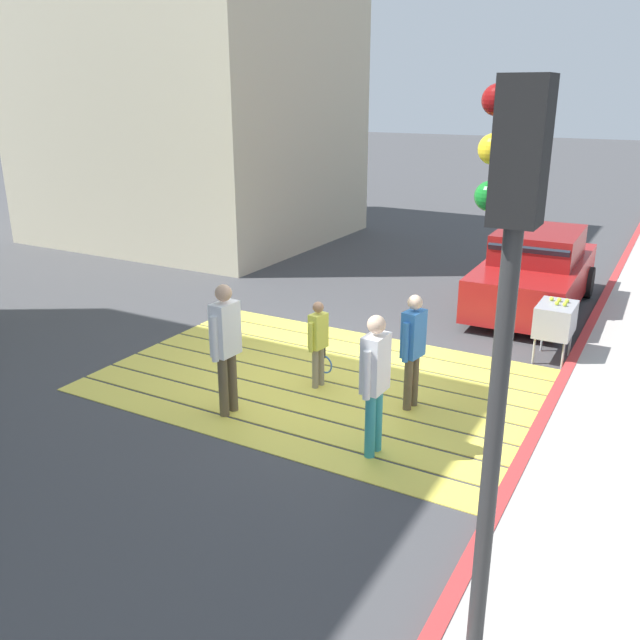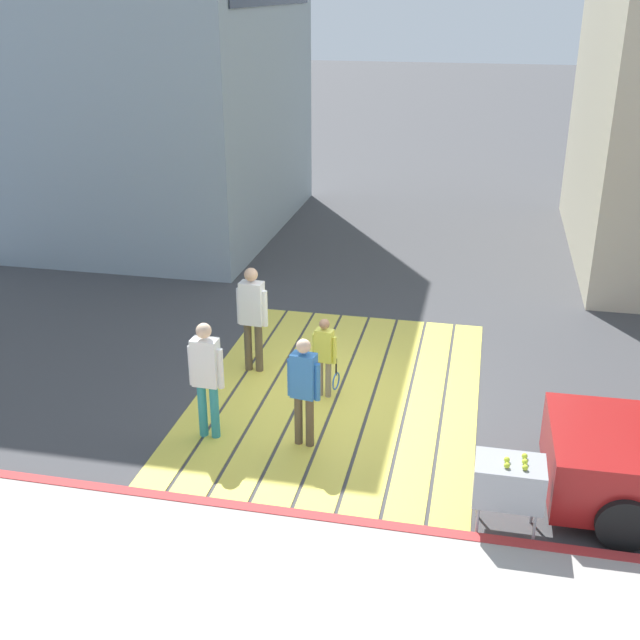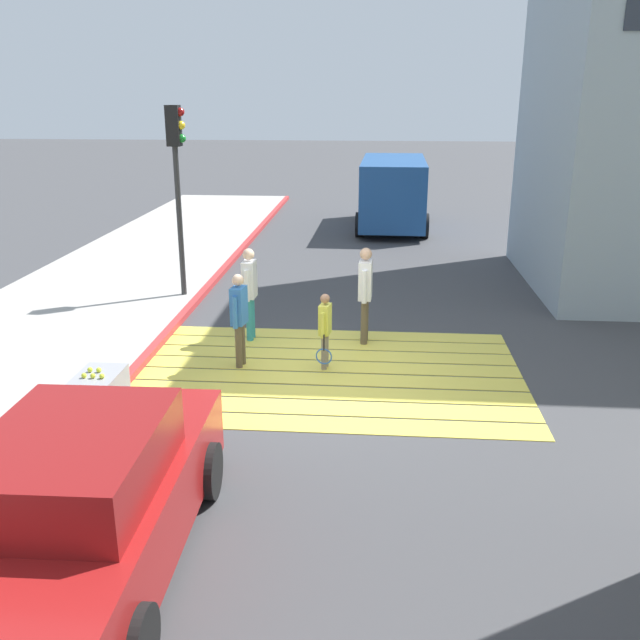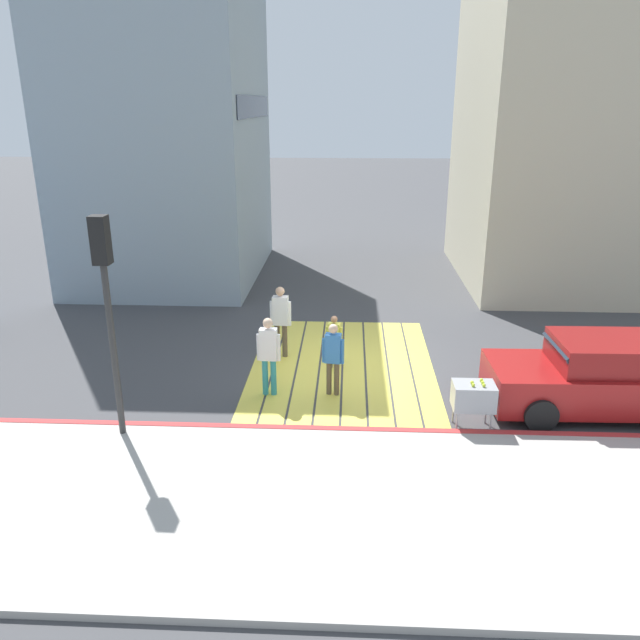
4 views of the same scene
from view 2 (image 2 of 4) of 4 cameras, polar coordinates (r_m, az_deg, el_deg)
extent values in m
plane|color=#424244|center=(12.48, 1.32, -5.44)|extent=(120.00, 120.00, 0.00)
cube|color=#EAD64C|center=(12.31, 10.20, -6.23)|extent=(6.40, 0.50, 0.01)
cube|color=#EAD64C|center=(12.33, 7.64, -6.01)|extent=(6.40, 0.50, 0.01)
cube|color=#EAD64C|center=(12.37, 5.09, -5.78)|extent=(6.40, 0.50, 0.01)
cube|color=#EAD64C|center=(12.43, 2.57, -5.54)|extent=(6.40, 0.50, 0.01)
cube|color=#EAD64C|center=(12.52, 0.07, -5.29)|extent=(6.40, 0.50, 0.01)
cube|color=#EAD64C|center=(12.64, -2.37, -5.04)|extent=(6.40, 0.50, 0.01)
cube|color=#EAD64C|center=(12.77, -4.78, -4.78)|extent=(6.40, 0.50, 0.01)
cube|color=#EAD64C|center=(12.93, -7.12, -4.53)|extent=(6.40, 0.50, 0.01)
cube|color=#BC3333|center=(9.77, -2.39, -14.02)|extent=(0.16, 40.00, 0.13)
cube|color=#8C9EA8|center=(20.98, -11.87, 20.98)|extent=(8.00, 6.00, 10.72)
cylinder|color=black|center=(11.31, 19.85, -8.30)|extent=(0.23, 0.66, 0.66)
cylinder|color=black|center=(9.85, 21.20, -13.55)|extent=(0.23, 0.66, 0.66)
cube|color=#99999E|center=(9.49, 13.56, -11.30)|extent=(0.56, 0.80, 0.50)
cylinder|color=#99999E|center=(9.93, 11.40, -12.71)|extent=(0.04, 0.04, 0.45)
cylinder|color=#99999E|center=(9.56, 11.33, -14.25)|extent=(0.04, 0.04, 0.45)
cylinder|color=#99999E|center=(9.96, 15.17, -12.97)|extent=(0.04, 0.04, 0.45)
cylinder|color=#99999E|center=(9.60, 15.26, -14.52)|extent=(0.04, 0.04, 0.45)
sphere|color=#CCE033|center=(9.24, 14.67, -10.32)|extent=(0.07, 0.07, 0.07)
sphere|color=#CCE033|center=(9.34, 14.65, -9.92)|extent=(0.07, 0.07, 0.07)
sphere|color=#CCE033|center=(9.44, 14.63, -9.53)|extent=(0.07, 0.07, 0.07)
sphere|color=#CCE033|center=(9.23, 13.41, -10.23)|extent=(0.07, 0.07, 0.07)
sphere|color=#CCE033|center=(9.33, 13.41, -9.83)|extent=(0.07, 0.07, 0.07)
cylinder|color=brown|center=(13.13, -5.23, -1.92)|extent=(0.13, 0.13, 0.86)
cylinder|color=brown|center=(13.07, -4.46, -2.02)|extent=(0.13, 0.13, 0.86)
cube|color=white|center=(12.79, -4.96, 1.23)|extent=(0.26, 0.39, 0.72)
sphere|color=tan|center=(12.61, -5.04, 3.30)|extent=(0.22, 0.22, 0.22)
cylinder|color=white|center=(12.89, -5.86, 1.03)|extent=(0.09, 0.09, 0.61)
cylinder|color=white|center=(12.74, -4.03, 0.84)|extent=(0.09, 0.09, 0.61)
cylinder|color=brown|center=(11.04, -1.57, -7.24)|extent=(0.12, 0.12, 0.77)
cylinder|color=brown|center=(10.98, -0.75, -7.40)|extent=(0.12, 0.12, 0.77)
cube|color=#3372BF|center=(10.67, -1.19, -4.05)|extent=(0.26, 0.36, 0.64)
sphere|color=beige|center=(10.48, -1.21, -1.91)|extent=(0.20, 0.20, 0.20)
cylinder|color=#3372BF|center=(10.77, -2.17, -4.18)|extent=(0.08, 0.08, 0.55)
cylinder|color=#3372BF|center=(10.64, -0.19, -4.53)|extent=(0.08, 0.08, 0.55)
cylinder|color=teal|center=(11.33, -8.51, -6.48)|extent=(0.13, 0.13, 0.83)
cylinder|color=teal|center=(11.26, -7.65, -6.60)|extent=(0.13, 0.13, 0.83)
cube|color=white|center=(10.94, -8.30, -3.05)|extent=(0.24, 0.37, 0.70)
sphere|color=beige|center=(10.74, -8.44, -0.78)|extent=(0.22, 0.22, 0.22)
cylinder|color=white|center=(11.05, -9.30, -3.25)|extent=(0.09, 0.09, 0.59)
cylinder|color=white|center=(10.90, -7.24, -3.51)|extent=(0.09, 0.09, 0.59)
cylinder|color=gray|center=(12.31, 0.02, -4.22)|extent=(0.09, 0.09, 0.62)
cylinder|color=gray|center=(12.27, 0.61, -4.33)|extent=(0.09, 0.09, 0.62)
cube|color=#D8D84C|center=(12.04, 0.32, -1.86)|extent=(0.21, 0.30, 0.52)
sphere|color=#9E7051|center=(11.89, 0.32, -0.29)|extent=(0.16, 0.16, 0.16)
cylinder|color=#D8D84C|center=(12.12, -0.41, -1.96)|extent=(0.07, 0.07, 0.44)
cylinder|color=#D8D84C|center=(12.00, 1.05, -2.21)|extent=(0.07, 0.07, 0.44)
cylinder|color=black|center=(12.15, 1.18, -3.43)|extent=(0.03, 0.03, 0.28)
torus|color=blue|center=(12.26, 1.17, -4.45)|extent=(0.28, 0.07, 0.28)
camera|label=1|loc=(12.00, -45.65, 7.54)|focal=37.22mm
camera|label=3|loc=(14.51, 49.81, 9.22)|focal=38.86mm
camera|label=4|loc=(3.59, -134.37, -15.19)|focal=34.97mm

